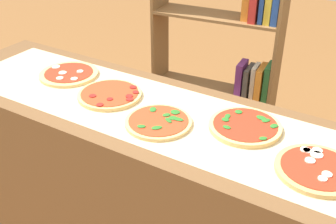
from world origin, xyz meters
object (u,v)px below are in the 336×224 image
at_px(pizza_spinach_3, 245,126).
at_px(bookshelf, 231,68).
at_px(pizza_mozzarella_0, 69,74).
at_px(pizza_mozzarella_4, 317,169).
at_px(pizza_pepperoni_1, 110,95).
at_px(pizza_spinach_2, 159,122).

height_order(pizza_spinach_3, bookshelf, bookshelf).
distance_m(pizza_mozzarella_0, bookshelf, 1.15).
xyz_separation_m(pizza_mozzarella_4, bookshelf, (-0.82, 1.14, -0.24)).
xyz_separation_m(pizza_mozzarella_0, pizza_pepperoni_1, (0.33, -0.07, 0.00)).
height_order(pizza_pepperoni_1, bookshelf, bookshelf).
distance_m(pizza_mozzarella_4, bookshelf, 1.43).
xyz_separation_m(pizza_mozzarella_0, pizza_spinach_2, (0.66, -0.16, 0.00)).
bearing_deg(pizza_mozzarella_4, pizza_spinach_3, 157.92).
height_order(pizza_spinach_2, pizza_mozzarella_4, pizza_mozzarella_4).
relative_size(pizza_spinach_2, bookshelf, 0.18).
distance_m(pizza_spinach_2, bookshelf, 1.20).
distance_m(pizza_pepperoni_1, bookshelf, 1.12).
height_order(pizza_mozzarella_0, pizza_pepperoni_1, pizza_pepperoni_1).
bearing_deg(pizza_mozzarella_0, pizza_pepperoni_1, -12.54).
relative_size(pizza_mozzarella_0, pizza_spinach_3, 1.01).
height_order(pizza_mozzarella_0, bookshelf, bookshelf).
relative_size(pizza_mozzarella_0, pizza_pepperoni_1, 1.01).
bearing_deg(pizza_spinach_2, pizza_spinach_3, 25.08).
bearing_deg(pizza_spinach_3, pizza_spinach_2, -154.92).
height_order(pizza_pepperoni_1, pizza_mozzarella_4, pizza_mozzarella_4).
distance_m(pizza_mozzarella_0, pizza_spinach_2, 0.68).
bearing_deg(pizza_pepperoni_1, pizza_spinach_2, -14.38).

